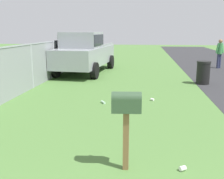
{
  "coord_description": "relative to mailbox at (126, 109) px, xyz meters",
  "views": [
    {
      "loc": [
        -0.58,
        0.12,
        2.2
      ],
      "look_at": [
        4.91,
        0.78,
        0.95
      ],
      "focal_mm": 42.69,
      "sensor_mm": 36.0,
      "label": 1
    }
  ],
  "objects": [
    {
      "name": "mailbox",
      "position": [
        0.0,
        0.0,
        0.0
      ],
      "size": [
        0.24,
        0.47,
        1.28
      ],
      "rotation": [
        0.0,
        0.0,
        0.08
      ],
      "color": "brown",
      "rests_on": "ground"
    },
    {
      "name": "pickup_truck",
      "position": [
        9.52,
        2.79,
        0.09
      ],
      "size": [
        5.39,
        2.53,
        2.09
      ],
      "rotation": [
        0.0,
        0.0,
        3.05
      ],
      "color": "#93999E",
      "rests_on": "ground"
    },
    {
      "name": "trash_bin",
      "position": [
        7.29,
        -2.68,
        -0.54
      ],
      "size": [
        0.56,
        0.56,
        0.95
      ],
      "color": "black",
      "rests_on": "ground"
    },
    {
      "name": "pedestrian",
      "position": [
        12.2,
        -4.58,
        -0.05
      ],
      "size": [
        0.3,
        0.52,
        1.67
      ],
      "rotation": [
        0.0,
        0.0,
        0.53
      ],
      "color": "#2D3351",
      "rests_on": "ground"
    },
    {
      "name": "fence_section",
      "position": [
        4.44,
        3.98,
        -0.09
      ],
      "size": [
        17.56,
        0.07,
        1.7
      ],
      "color": "#9EA3A8",
      "rests_on": "ground"
    },
    {
      "name": "litter_cup_midfield_a",
      "position": [
        0.05,
        -0.91,
        -0.98
      ],
      "size": [
        0.12,
        0.13,
        0.08
      ],
      "primitive_type": "cylinder",
      "rotation": [
        0.0,
        1.57,
        2.12
      ],
      "color": "white",
      "rests_on": "ground"
    },
    {
      "name": "litter_bottle_by_mailbox",
      "position": [
        3.83,
        0.96,
        -0.98
      ],
      "size": [
        0.22,
        0.18,
        0.07
      ],
      "primitive_type": "cylinder",
      "rotation": [
        0.0,
        1.57,
        0.56
      ],
      "color": "#B2D8BF",
      "rests_on": "ground"
    },
    {
      "name": "litter_cup_far_scatter",
      "position": [
        4.33,
        -0.54,
        -0.98
      ],
      "size": [
        0.12,
        0.13,
        0.08
      ],
      "primitive_type": "cylinder",
      "rotation": [
        0.0,
        1.57,
        0.96
      ],
      "color": "white",
      "rests_on": "ground"
    }
  ]
}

